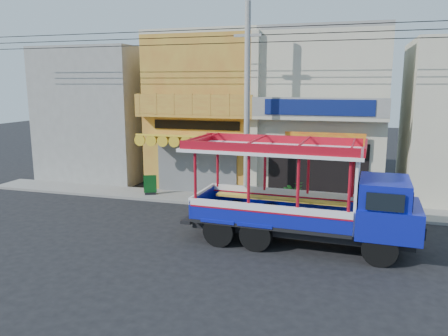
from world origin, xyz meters
name	(u,v)px	position (x,y,z in m)	size (l,w,h in m)	color
ground	(251,232)	(0.00, 0.00, 0.00)	(90.00, 90.00, 0.00)	black
sidewalk	(270,204)	(0.00, 4.00, 0.06)	(30.00, 2.00, 0.12)	slate
shophouse_left	(214,110)	(-4.00, 7.96, 4.11)	(6.00, 7.50, 8.24)	#BA6D29
shophouse_right	(324,112)	(2.00, 7.96, 4.11)	(6.00, 6.75, 8.24)	beige
party_pilaster	(255,117)	(-1.00, 4.85, 4.00)	(0.35, 0.30, 8.00)	beige
filler_building_left	(105,114)	(-11.00, 8.00, 3.80)	(6.00, 6.00, 7.60)	gray
utility_pole	(250,96)	(-0.85, 3.30, 5.03)	(28.00, 0.26, 9.00)	gray
songthaew_truck	(317,197)	(2.45, -0.77, 1.78)	(8.00, 2.93, 3.69)	black
green_sign	(150,186)	(-6.07, 3.84, 0.53)	(0.62, 0.48, 0.98)	black
potted_plant_a	(292,192)	(0.97, 4.13, 0.65)	(0.96, 0.83, 1.06)	#1A5C1C
potted_plant_c	(385,197)	(5.07, 4.70, 0.60)	(0.54, 0.54, 0.96)	#1A5C1C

